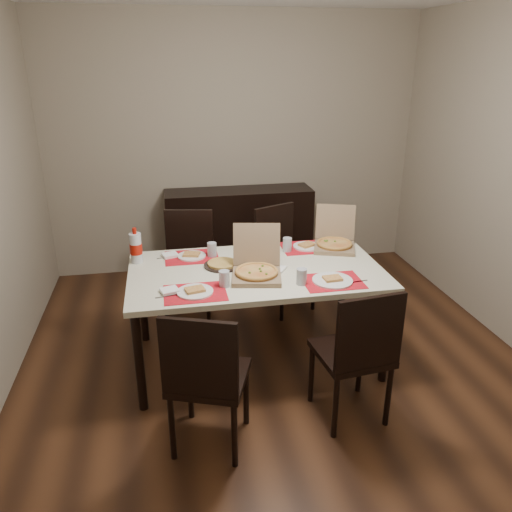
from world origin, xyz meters
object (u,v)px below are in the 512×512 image
object	(u,v)px
pizza_box_center	(257,269)
dip_bowl	(263,259)
soda_bottle	(136,248)
dining_table	(256,277)
chair_far_right	(281,253)
sideboard	(239,232)
chair_near_right	(357,351)
chair_near_left	(206,376)
chair_far_left	(189,260)

from	to	relation	value
pizza_box_center	dip_bowl	world-z (taller)	pizza_box_center
soda_bottle	dining_table	bearing A→B (deg)	-18.80
chair_far_right	soda_bottle	size ratio (longest dim) A/B	3.48
sideboard	chair_near_right	xyz separation A→B (m)	(0.34, -2.48, 0.06)
dining_table	dip_bowl	size ratio (longest dim) A/B	17.29
chair_near_right	chair_far_right	xyz separation A→B (m)	(-0.08, 1.65, 0.00)
sideboard	soda_bottle	bearing A→B (deg)	-125.05
dining_table	chair_far_right	world-z (taller)	chair_far_right
dining_table	soda_bottle	size ratio (longest dim) A/B	6.73
pizza_box_center	chair_near_left	bearing A→B (deg)	-119.69
dining_table	chair_near_left	distance (m)	1.01
pizza_box_center	soda_bottle	xyz separation A→B (m)	(-0.82, 0.41, 0.06)
dining_table	pizza_box_center	world-z (taller)	pizza_box_center
chair_far_right	chair_far_left	bearing A→B (deg)	179.63
chair_near_left	dip_bowl	xyz separation A→B (m)	(0.53, 1.02, 0.25)
chair_far_right	soda_bottle	bearing A→B (deg)	-155.45
chair_near_left	chair_far_right	xyz separation A→B (m)	(0.85, 1.73, 0.00)
chair_far_right	pizza_box_center	bearing A→B (deg)	-113.03
dining_table	soda_bottle	world-z (taller)	soda_bottle
chair_near_left	chair_near_right	xyz separation A→B (m)	(0.93, 0.09, 0.00)
chair_near_right	dip_bowl	xyz separation A→B (m)	(-0.40, 0.94, 0.25)
dip_bowl	chair_near_right	bearing A→B (deg)	-67.13
chair_far_right	soda_bottle	xyz separation A→B (m)	(-1.23, -0.56, 0.35)
chair_near_left	pizza_box_center	size ratio (longest dim) A/B	2.20
dining_table	chair_far_right	bearing A→B (deg)	65.10
chair_far_right	dip_bowl	xyz separation A→B (m)	(-0.32, -0.71, 0.25)
chair_near_right	soda_bottle	distance (m)	1.74
sideboard	chair_far_right	xyz separation A→B (m)	(0.26, -0.83, 0.06)
sideboard	chair_far_right	size ratio (longest dim) A/B	1.61
sideboard	chair_near_left	size ratio (longest dim) A/B	1.61
chair_far_right	chair_near_left	bearing A→B (deg)	-116.05
chair_near_left	chair_far_left	distance (m)	1.74
chair_far_right	pizza_box_center	xyz separation A→B (m)	(-0.41, -0.97, 0.29)
soda_bottle	chair_near_left	bearing A→B (deg)	-71.64
dip_bowl	soda_bottle	bearing A→B (deg)	171.11
chair_near_right	chair_far_right	size ratio (longest dim) A/B	1.00
pizza_box_center	chair_near_right	bearing A→B (deg)	-53.86
pizza_box_center	chair_far_right	bearing A→B (deg)	66.97
chair_far_left	chair_far_right	bearing A→B (deg)	-0.37
chair_near_left	soda_bottle	size ratio (longest dim) A/B	3.48
chair_near_left	soda_bottle	world-z (taller)	soda_bottle
chair_far_left	pizza_box_center	xyz separation A→B (m)	(0.42, -0.98, 0.29)
chair_far_left	soda_bottle	size ratio (longest dim) A/B	3.48
sideboard	pizza_box_center	world-z (taller)	pizza_box_center
dining_table	chair_near_right	distance (m)	0.94
dining_table	sideboard	bearing A→B (deg)	85.31
chair_near_left	chair_far_right	size ratio (longest dim) A/B	1.00
dining_table	dip_bowl	distance (m)	0.18
dip_bowl	dining_table	bearing A→B (deg)	-118.79
chair_near_left	soda_bottle	bearing A→B (deg)	108.36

